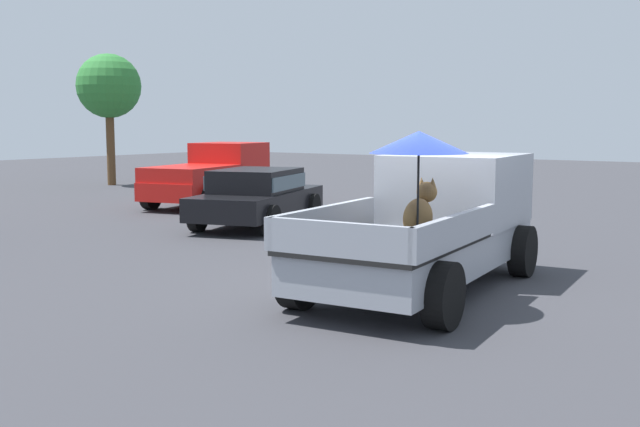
{
  "coord_description": "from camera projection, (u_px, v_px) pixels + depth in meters",
  "views": [
    {
      "loc": [
        -9.44,
        -4.72,
        2.37
      ],
      "look_at": [
        -0.72,
        1.26,
        1.1
      ],
      "focal_mm": 41.91,
      "sensor_mm": 36.0,
      "label": 1
    }
  ],
  "objects": [
    {
      "name": "ground_plane",
      "position": [
        421.0,
        291.0,
        10.66
      ],
      "size": [
        80.0,
        80.0,
        0.0
      ],
      "primitive_type": "plane",
      "color": "#38383D"
    },
    {
      "name": "pickup_truck_main",
      "position": [
        435.0,
        220.0,
        10.92
      ],
      "size": [
        5.18,
        2.58,
        2.28
      ],
      "rotation": [
        0.0,
        0.0,
        0.08
      ],
      "color": "black",
      "rests_on": "ground"
    },
    {
      "name": "pickup_truck_far",
      "position": [
        213.0,
        175.0,
        21.98
      ],
      "size": [
        5.07,
        2.94,
        1.8
      ],
      "rotation": [
        0.0,
        0.0,
        0.21
      ],
      "color": "black",
      "rests_on": "ground"
    },
    {
      "name": "parked_sedan_near",
      "position": [
        257.0,
        194.0,
        17.37
      ],
      "size": [
        4.62,
        2.87,
        1.33
      ],
      "rotation": [
        0.0,
        0.0,
        0.28
      ],
      "color": "black",
      "rests_on": "ground"
    },
    {
      "name": "tree_by_lot",
      "position": [
        109.0,
        87.0,
        28.64
      ],
      "size": [
        2.46,
        2.46,
        5.05
      ],
      "color": "brown",
      "rests_on": "ground"
    }
  ]
}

